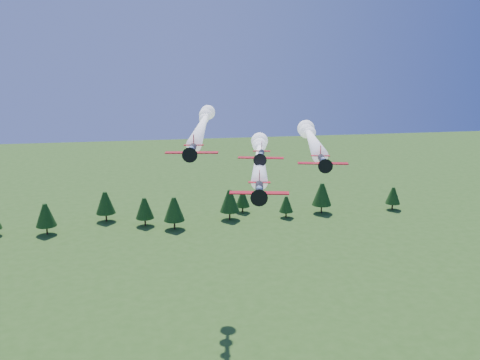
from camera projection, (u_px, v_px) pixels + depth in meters
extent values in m
cylinder|color=black|center=(259.00, 190.00, 76.13)|extent=(2.40, 6.27, 1.14)
cone|color=black|center=(259.00, 196.00, 72.63)|extent=(1.33, 1.24, 1.14)
cone|color=black|center=(259.00, 198.00, 71.97)|extent=(0.60, 0.61, 0.50)
cylinder|color=black|center=(259.00, 198.00, 71.78)|extent=(2.36, 0.54, 2.40)
cube|color=red|center=(259.00, 193.00, 75.77)|extent=(8.59, 3.27, 0.14)
cube|color=red|center=(259.00, 182.00, 80.05)|extent=(3.44, 1.64, 0.08)
cube|color=red|center=(259.00, 176.00, 79.94)|extent=(0.33, 1.08, 1.66)
ellipsoid|color=#86A9CF|center=(259.00, 188.00, 75.02)|extent=(1.09, 1.51, 0.71)
sphere|color=white|center=(260.00, 147.00, 109.33)|extent=(2.30, 2.30, 2.30)
sphere|color=white|center=(260.00, 144.00, 113.41)|extent=(3.00, 3.00, 3.00)
sphere|color=white|center=(260.00, 140.00, 117.48)|extent=(3.70, 3.70, 3.70)
cylinder|color=black|center=(192.00, 150.00, 84.64)|extent=(2.08, 6.19, 1.13)
cone|color=black|center=(190.00, 154.00, 81.19)|extent=(1.28, 1.18, 1.13)
cone|color=black|center=(190.00, 155.00, 80.53)|extent=(0.57, 0.58, 0.50)
cylinder|color=black|center=(190.00, 155.00, 80.34)|extent=(2.35, 0.42, 2.37)
cube|color=red|center=(192.00, 153.00, 84.29)|extent=(8.48, 2.83, 0.14)
cube|color=red|center=(194.00, 145.00, 88.51)|extent=(3.38, 1.47, 0.08)
cube|color=red|center=(194.00, 140.00, 88.41)|extent=(0.27, 1.07, 1.64)
ellipsoid|color=#86A9CF|center=(191.00, 148.00, 83.54)|extent=(1.02, 1.47, 0.70)
sphere|color=white|center=(205.00, 118.00, 124.79)|extent=(2.30, 2.30, 2.30)
sphere|color=white|center=(206.00, 115.00, 129.85)|extent=(3.00, 3.00, 3.00)
sphere|color=white|center=(207.00, 113.00, 134.91)|extent=(3.70, 3.70, 3.70)
cylinder|color=black|center=(323.00, 161.00, 81.27)|extent=(2.22, 5.64, 1.03)
cone|color=black|center=(325.00, 165.00, 78.12)|extent=(1.21, 1.13, 1.03)
cone|color=black|center=(325.00, 166.00, 77.52)|extent=(0.54, 0.55, 0.45)
cylinder|color=black|center=(326.00, 166.00, 77.35)|extent=(2.12, 0.51, 2.16)
cube|color=red|center=(323.00, 163.00, 80.94)|extent=(7.73, 3.02, 0.12)
cube|color=red|center=(320.00, 156.00, 84.80)|extent=(3.10, 1.50, 0.07)
cube|color=red|center=(320.00, 150.00, 84.70)|extent=(0.30, 0.97, 1.49)
ellipsoid|color=#86A9CF|center=(323.00, 159.00, 80.27)|extent=(0.99, 1.37, 0.64)
sphere|color=white|center=(308.00, 132.00, 109.15)|extent=(2.30, 2.30, 2.30)
sphere|color=white|center=(307.00, 130.00, 112.54)|extent=(3.00, 3.00, 3.00)
sphere|color=white|center=(306.00, 128.00, 115.92)|extent=(3.70, 3.70, 3.70)
cylinder|color=black|center=(261.00, 155.00, 90.87)|extent=(2.40, 5.75, 1.05)
cone|color=black|center=(260.00, 159.00, 87.67)|extent=(1.25, 1.17, 1.05)
cone|color=black|center=(260.00, 160.00, 87.06)|extent=(0.56, 0.57, 0.46)
cylinder|color=black|center=(260.00, 160.00, 86.88)|extent=(2.15, 0.58, 2.20)
cube|color=red|center=(261.00, 158.00, 90.54)|extent=(7.87, 3.26, 0.13)
cube|color=red|center=(262.00, 151.00, 94.46)|extent=(3.17, 1.61, 0.07)
cube|color=red|center=(262.00, 146.00, 94.36)|extent=(0.33, 0.99, 1.52)
ellipsoid|color=#86A9CF|center=(261.00, 154.00, 89.85)|extent=(1.04, 1.40, 0.65)
cylinder|color=#382314|center=(47.00, 230.00, 184.88)|extent=(0.60, 0.60, 3.08)
cone|color=#14340F|center=(46.00, 215.00, 183.58)|extent=(7.03, 7.03, 7.91)
cylinder|color=#382314|center=(230.00, 215.00, 201.08)|extent=(0.60, 0.60, 3.22)
cone|color=#14340F|center=(230.00, 201.00, 199.71)|extent=(7.37, 7.37, 8.29)
cylinder|color=#382314|center=(175.00, 225.00, 190.36)|extent=(0.60, 0.60, 3.26)
cone|color=#14340F|center=(174.00, 209.00, 188.98)|extent=(7.44, 7.44, 8.37)
cylinder|color=#382314|center=(145.00, 222.00, 193.97)|extent=(0.60, 0.60, 2.92)
cone|color=#14340F|center=(145.00, 208.00, 192.74)|extent=(6.68, 6.68, 7.51)
cylinder|color=#382314|center=(392.00, 206.00, 213.75)|extent=(0.60, 0.60, 2.55)
cone|color=#14340F|center=(393.00, 195.00, 212.67)|extent=(5.84, 5.84, 6.57)
cylinder|color=#382314|center=(243.00, 209.00, 209.97)|extent=(0.60, 0.60, 2.45)
cone|color=#14340F|center=(243.00, 199.00, 208.93)|extent=(5.59, 5.59, 6.29)
cylinder|color=#382314|center=(321.00, 209.00, 209.16)|extent=(0.60, 0.60, 3.32)
cone|color=#14340F|center=(322.00, 194.00, 207.76)|extent=(7.59, 7.59, 8.54)
cylinder|color=#382314|center=(106.00, 217.00, 199.05)|extent=(0.60, 0.60, 3.15)
cone|color=#14340F|center=(105.00, 203.00, 197.71)|extent=(7.21, 7.21, 8.11)
cylinder|color=#382314|center=(286.00, 215.00, 203.62)|extent=(0.60, 0.60, 2.32)
cone|color=#14340F|center=(286.00, 204.00, 202.64)|extent=(5.30, 5.30, 5.97)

